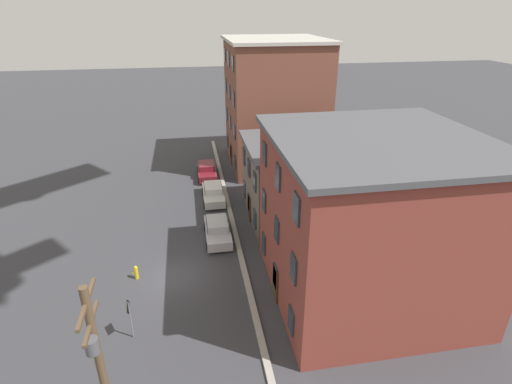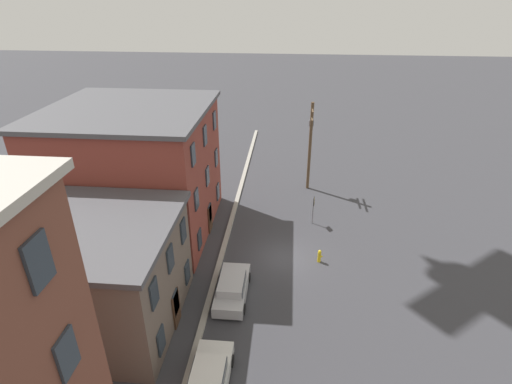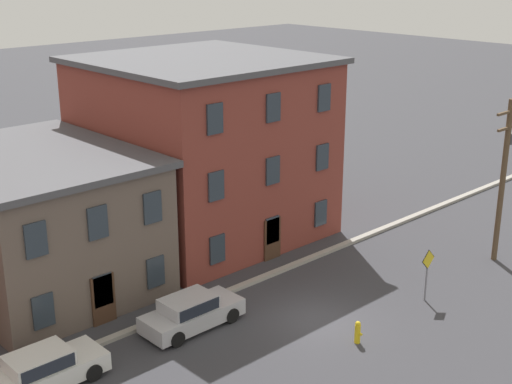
{
  "view_description": "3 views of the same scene",
  "coord_description": "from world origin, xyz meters",
  "px_view_note": "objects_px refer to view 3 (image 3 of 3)",
  "views": [
    {
      "loc": [
        21.77,
        1.56,
        15.95
      ],
      "look_at": [
        1.45,
        5.08,
        6.34
      ],
      "focal_mm": 28.0,
      "sensor_mm": 36.0,
      "label": 1
    },
    {
      "loc": [
        -23.33,
        -0.05,
        17.17
      ],
      "look_at": [
        1.74,
        2.19,
        4.3
      ],
      "focal_mm": 28.0,
      "sensor_mm": 36.0,
      "label": 2
    },
    {
      "loc": [
        -20.53,
        -18.19,
        14.82
      ],
      "look_at": [
        0.24,
        4.05,
        4.74
      ],
      "focal_mm": 50.0,
      "sensor_mm": 36.0,
      "label": 3
    }
  ],
  "objects_px": {
    "fire_hydrant": "(358,332)",
    "caution_sign": "(427,267)",
    "car_silver": "(191,311)",
    "utility_pole": "(504,172)",
    "car_white": "(43,369)"
  },
  "relations": [
    {
      "from": "car_silver",
      "to": "caution_sign",
      "type": "distance_m",
      "value": 10.71
    },
    {
      "from": "utility_pole",
      "to": "fire_hydrant",
      "type": "xyz_separation_m",
      "value": [
        -11.71,
        -0.53,
        -4.21
      ]
    },
    {
      "from": "caution_sign",
      "to": "fire_hydrant",
      "type": "distance_m",
      "value": 5.29
    },
    {
      "from": "car_silver",
      "to": "caution_sign",
      "type": "relative_size",
      "value": 1.76
    },
    {
      "from": "car_silver",
      "to": "caution_sign",
      "type": "height_order",
      "value": "caution_sign"
    },
    {
      "from": "car_white",
      "to": "caution_sign",
      "type": "distance_m",
      "value": 16.8
    },
    {
      "from": "car_white",
      "to": "car_silver",
      "type": "xyz_separation_m",
      "value": [
        6.6,
        -0.17,
        0.0
      ]
    },
    {
      "from": "caution_sign",
      "to": "fire_hydrant",
      "type": "height_order",
      "value": "caution_sign"
    },
    {
      "from": "caution_sign",
      "to": "fire_hydrant",
      "type": "bearing_deg",
      "value": -176.84
    },
    {
      "from": "caution_sign",
      "to": "car_white",
      "type": "bearing_deg",
      "value": 161.0
    },
    {
      "from": "car_silver",
      "to": "caution_sign",
      "type": "bearing_deg",
      "value": -29.72
    },
    {
      "from": "utility_pole",
      "to": "fire_hydrant",
      "type": "distance_m",
      "value": 12.45
    },
    {
      "from": "fire_hydrant",
      "to": "caution_sign",
      "type": "bearing_deg",
      "value": 3.16
    },
    {
      "from": "utility_pole",
      "to": "fire_hydrant",
      "type": "relative_size",
      "value": 8.69
    },
    {
      "from": "utility_pole",
      "to": "fire_hydrant",
      "type": "bearing_deg",
      "value": -177.42
    }
  ]
}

